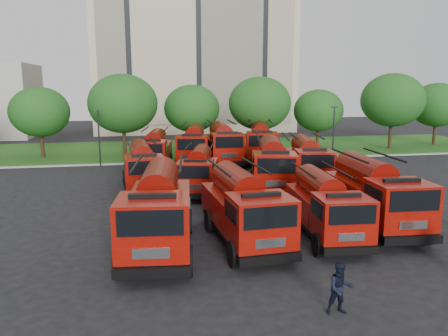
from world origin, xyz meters
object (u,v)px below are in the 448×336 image
object	(u,v)px
fire_truck_5	(199,171)
firefighter_3	(410,204)
fire_truck_9	(194,146)
firefighter_4	(183,213)
fire_truck_2	(325,206)
fire_truck_7	(308,161)
firefighter_1	(339,314)
fire_truck_0	(158,210)
fire_truck_11	(261,143)
firefighter_5	(388,200)
fire_truck_6	(272,165)
fire_truck_3	(374,194)
fire_truck_1	(243,207)
fire_truck_4	(142,167)
fire_truck_8	(154,150)
fire_truck_10	(223,144)

from	to	relation	value
fire_truck_5	firefighter_3	xyz separation A→B (m)	(12.27, -5.38, -1.48)
fire_truck_9	firefighter_4	xyz separation A→B (m)	(-2.42, -14.89, -1.76)
fire_truck_2	fire_truck_7	distance (m)	11.70
fire_truck_7	fire_truck_2	bearing A→B (deg)	-96.45
fire_truck_9	firefighter_1	size ratio (longest dim) A/B	4.68
fire_truck_0	firefighter_4	size ratio (longest dim) A/B	4.42
fire_truck_11	firefighter_5	bearing A→B (deg)	-61.34
fire_truck_2	firefighter_4	xyz separation A→B (m)	(-6.27, 5.14, -1.52)
fire_truck_6	firefighter_3	world-z (taller)	fire_truck_6
fire_truck_3	firefighter_1	xyz separation A→B (m)	(-5.46, -7.79, -1.74)
fire_truck_3	fire_truck_6	distance (m)	8.96
fire_truck_1	fire_truck_2	size ratio (longest dim) A/B	1.09
fire_truck_6	fire_truck_11	world-z (taller)	fire_truck_11
firefighter_1	fire_truck_1	bearing A→B (deg)	107.30
fire_truck_1	firefighter_4	xyz separation A→B (m)	(-2.29, 5.17, -1.66)
fire_truck_1	fire_truck_3	world-z (taller)	fire_truck_3
fire_truck_0	fire_truck_6	distance (m)	12.61
fire_truck_2	firefighter_1	size ratio (longest dim) A/B	3.95
fire_truck_7	firefighter_1	world-z (taller)	fire_truck_7
fire_truck_5	firefighter_1	size ratio (longest dim) A/B	3.95
fire_truck_0	fire_truck_3	size ratio (longest dim) A/B	1.05
fire_truck_6	fire_truck_7	world-z (taller)	fire_truck_6
fire_truck_4	fire_truck_7	xyz separation A→B (m)	(11.95, -0.09, 0.05)
fire_truck_7	fire_truck_11	bearing A→B (deg)	106.67
fire_truck_1	fire_truck_4	size ratio (longest dim) A/B	1.03
fire_truck_11	fire_truck_6	bearing A→B (deg)	-88.50
fire_truck_2	fire_truck_9	xyz separation A→B (m)	(-3.85, 20.03, 0.25)
fire_truck_5	fire_truck_7	bearing A→B (deg)	22.10
fire_truck_4	fire_truck_9	size ratio (longest dim) A/B	0.89
fire_truck_4	fire_truck_8	xyz separation A→B (m)	(1.06, 7.45, 0.03)
fire_truck_3	firefighter_4	distance (m)	10.35
fire_truck_7	fire_truck_10	xyz separation A→B (m)	(-4.62, 9.23, 0.16)
fire_truck_3	fire_truck_4	distance (m)	15.45
fire_truck_6	fire_truck_3	bearing A→B (deg)	-58.96
fire_truck_8	firefighter_3	world-z (taller)	fire_truck_8
fire_truck_3	fire_truck_10	bearing A→B (deg)	105.81
fire_truck_0	firefighter_5	bearing A→B (deg)	27.94
fire_truck_1	fire_truck_8	distance (m)	19.05
fire_truck_0	fire_truck_8	xyz separation A→B (m)	(0.40, 18.92, -0.17)
fire_truck_6	fire_truck_0	bearing A→B (deg)	-116.79
fire_truck_0	fire_truck_2	distance (m)	7.82
fire_truck_3	fire_truck_6	world-z (taller)	fire_truck_6
fire_truck_7	firefighter_3	size ratio (longest dim) A/B	4.99
fire_truck_5	firefighter_5	distance (m)	12.34
fire_truck_2	firefighter_1	bearing A→B (deg)	-105.01
fire_truck_4	fire_truck_10	world-z (taller)	fire_truck_10
fire_truck_9	fire_truck_11	world-z (taller)	fire_truck_11
firefighter_5	firefighter_3	bearing A→B (deg)	143.14
fire_truck_4	fire_truck_5	xyz separation A→B (m)	(3.73, -1.42, -0.13)
fire_truck_11	fire_truck_9	bearing A→B (deg)	-161.69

